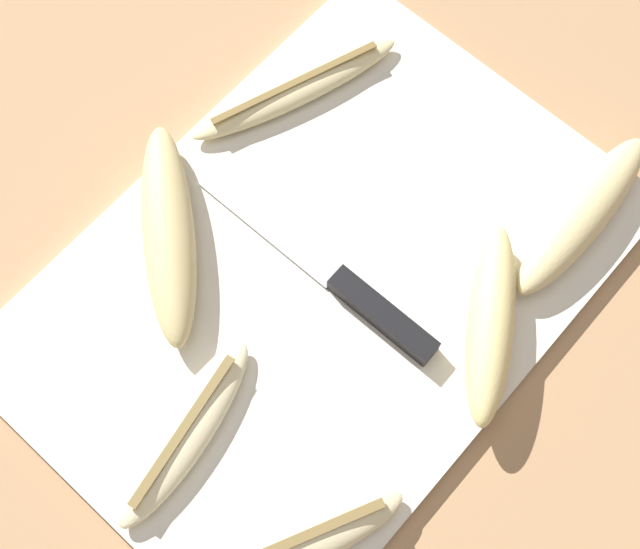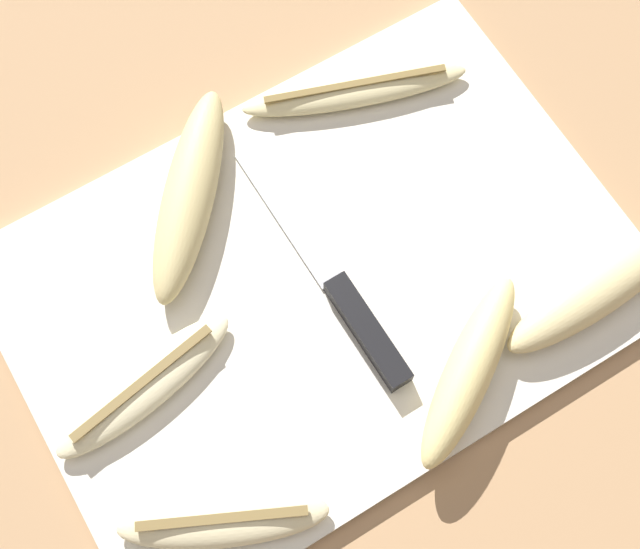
% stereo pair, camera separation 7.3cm
% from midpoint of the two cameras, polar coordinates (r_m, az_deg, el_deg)
% --- Properties ---
extents(ground_plane, '(4.00, 4.00, 0.00)m').
position_cam_midpoint_polar(ground_plane, '(0.75, 2.76, -0.95)').
color(ground_plane, tan).
extents(cutting_board, '(0.51, 0.36, 0.01)m').
position_cam_midpoint_polar(cutting_board, '(0.75, 2.78, -0.81)').
color(cutting_board, silver).
rests_on(cutting_board, ground_plane).
extents(knife, '(0.02, 0.25, 0.02)m').
position_cam_midpoint_polar(knife, '(0.73, 4.83, -2.46)').
color(knife, black).
rests_on(knife, cutting_board).
extents(banana_spotted_left, '(0.16, 0.18, 0.04)m').
position_cam_midpoint_polar(banana_spotted_left, '(0.75, -5.64, 4.78)').
color(banana_spotted_left, '#DBC684').
rests_on(banana_spotted_left, cutting_board).
extents(banana_mellow_near, '(0.18, 0.05, 0.03)m').
position_cam_midpoint_polar(banana_mellow_near, '(0.77, 19.94, -1.36)').
color(banana_mellow_near, beige).
rests_on(banana_mellow_near, cutting_board).
extents(banana_soft_right, '(0.20, 0.10, 0.02)m').
position_cam_midpoint_polar(banana_soft_right, '(0.81, 4.86, 11.37)').
color(banana_soft_right, beige).
rests_on(banana_soft_right, cutting_board).
extents(banana_cream_curved, '(0.16, 0.11, 0.02)m').
position_cam_midpoint_polar(banana_cream_curved, '(0.69, -3.14, -15.84)').
color(banana_cream_curved, beige).
rests_on(banana_cream_curved, cutting_board).
extents(banana_pale_long, '(0.17, 0.07, 0.02)m').
position_cam_midpoint_polar(banana_pale_long, '(0.71, -8.33, -7.47)').
color(banana_pale_long, beige).
rests_on(banana_pale_long, cutting_board).
extents(banana_golden_short, '(0.16, 0.12, 0.04)m').
position_cam_midpoint_polar(banana_golden_short, '(0.72, 12.43, -6.44)').
color(banana_golden_short, '#EDD689').
rests_on(banana_golden_short, cutting_board).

